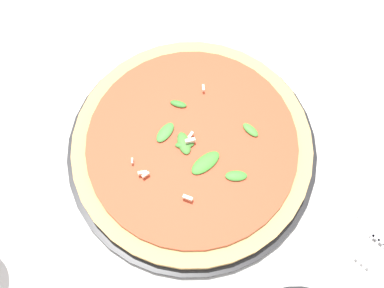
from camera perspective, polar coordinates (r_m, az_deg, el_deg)
name	(u,v)px	position (r m, az deg, el deg)	size (l,w,h in m)	color
ground_plane	(204,151)	(0.67, 1.53, -0.92)	(6.00, 6.00, 0.00)	silver
pizza_arugula_main	(192,147)	(0.66, 0.00, -0.41)	(0.37, 0.37, 0.05)	black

